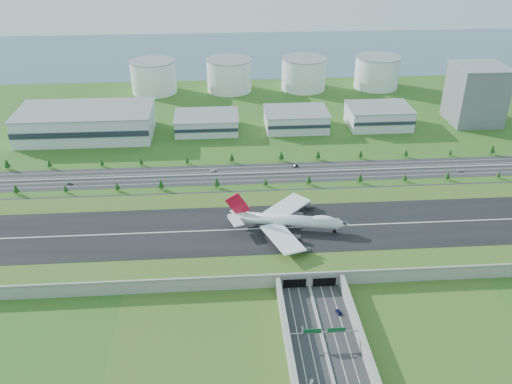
{
  "coord_description": "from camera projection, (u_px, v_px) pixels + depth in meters",
  "views": [
    {
      "loc": [
        -47.68,
        -292.05,
        194.74
      ],
      "look_at": [
        -24.3,
        35.0,
        15.94
      ],
      "focal_mm": 38.0,
      "sensor_mm": 36.0,
      "label": 1
    }
  ],
  "objects": [
    {
      "name": "fuel_tank_c",
      "position": [
        304.0,
        74.0,
        618.19
      ],
      "size": [
        50.0,
        50.0,
        35.0
      ],
      "primitive_type": "cylinder",
      "color": "white",
      "rests_on": "ground"
    },
    {
      "name": "hangar_west",
      "position": [
        86.0,
        123.0,
        497.35
      ],
      "size": [
        120.0,
        60.0,
        25.0
      ],
      "primitive_type": "cube",
      "color": "silver",
      "rests_on": "ground"
    },
    {
      "name": "bay_water",
      "position": [
        251.0,
        52.0,
        772.3
      ],
      "size": [
        1200.0,
        260.0,
        0.06
      ],
      "primitive_type": "cube",
      "color": "#3C5F74",
      "rests_on": "ground"
    },
    {
      "name": "hangar_mid_c",
      "position": [
        378.0,
        116.0,
        520.38
      ],
      "size": [
        58.0,
        42.0,
        19.0
      ],
      "primitive_type": "cube",
      "color": "silver",
      "rests_on": "ground"
    },
    {
      "name": "sign_gantry_near",
      "position": [
        324.0,
        333.0,
        265.41
      ],
      "size": [
        38.7,
        0.7,
        9.8
      ],
      "color": "gray",
      "rests_on": "ground"
    },
    {
      "name": "north_expressway",
      "position": [
        281.0,
        173.0,
        435.13
      ],
      "size": [
        560.0,
        36.0,
        0.12
      ],
      "primitive_type": "cube",
      "color": "#28282B",
      "rests_on": "ground"
    },
    {
      "name": "car_0",
      "position": [
        303.0,
        330.0,
        276.06
      ],
      "size": [
        2.02,
        4.62,
        1.55
      ],
      "primitive_type": "imported",
      "rotation": [
        0.0,
        0.0,
        -0.04
      ],
      "color": "silver",
      "rests_on": "ground"
    },
    {
      "name": "boeing_747",
      "position": [
        288.0,
        220.0,
        342.88
      ],
      "size": [
        78.39,
        73.38,
        24.5
      ],
      "rotation": [
        0.0,
        0.0,
        -0.2
      ],
      "color": "silver",
      "rests_on": "airfield_deck"
    },
    {
      "name": "hangar_mid_b",
      "position": [
        296.0,
        120.0,
        515.85
      ],
      "size": [
        58.0,
        42.0,
        17.0
      ],
      "primitive_type": "cube",
      "color": "silver",
      "rests_on": "ground"
    },
    {
      "name": "car_2",
      "position": [
        339.0,
        312.0,
        287.99
      ],
      "size": [
        3.3,
        5.13,
        1.32
      ],
      "primitive_type": "imported",
      "rotation": [
        0.0,
        0.0,
        3.39
      ],
      "color": "#0D0F44",
      "rests_on": "ground"
    },
    {
      "name": "fuel_tank_b",
      "position": [
        229.0,
        75.0,
        612.87
      ],
      "size": [
        50.0,
        50.0,
        35.0
      ],
      "primitive_type": "cylinder",
      "color": "white",
      "rests_on": "ground"
    },
    {
      "name": "car_7",
      "position": [
        213.0,
        170.0,
        436.9
      ],
      "size": [
        5.74,
        4.04,
        1.54
      ],
      "primitive_type": "imported",
      "rotation": [
        0.0,
        0.0,
        -1.18
      ],
      "color": "silver",
      "rests_on": "ground"
    },
    {
      "name": "office_tower",
      "position": [
        476.0,
        94.0,
        522.09
      ],
      "size": [
        46.0,
        46.0,
        55.0
      ],
      "primitive_type": "cube",
      "color": "slate",
      "rests_on": "ground"
    },
    {
      "name": "car_1",
      "position": [
        311.0,
        383.0,
        245.74
      ],
      "size": [
        3.03,
        4.79,
        1.49
      ],
      "primitive_type": "imported",
      "rotation": [
        0.0,
        0.0,
        -0.35
      ],
      "color": "silver",
      "rests_on": "ground"
    },
    {
      "name": "car_4",
      "position": [
        70.0,
        184.0,
        416.66
      ],
      "size": [
        4.94,
        2.74,
        1.59
      ],
      "primitive_type": "imported",
      "rotation": [
        0.0,
        0.0,
        1.38
      ],
      "color": "#56575B",
      "rests_on": "ground"
    },
    {
      "name": "tree_row",
      "position": [
        288.0,
        167.0,
        433.03
      ],
      "size": [
        501.57,
        48.67,
        8.46
      ],
      "color": "#3D2819",
      "rests_on": "ground"
    },
    {
      "name": "fuel_tank_a",
      "position": [
        154.0,
        77.0,
        607.55
      ],
      "size": [
        50.0,
        50.0,
        35.0
      ],
      "primitive_type": "cylinder",
      "color": "white",
      "rests_on": "ground"
    },
    {
      "name": "car_6",
      "position": [
        460.0,
        171.0,
        436.43
      ],
      "size": [
        5.57,
        3.27,
        1.46
      ],
      "primitive_type": "imported",
      "rotation": [
        0.0,
        0.0,
        1.4
      ],
      "color": "silver",
      "rests_on": "ground"
    },
    {
      "name": "ground",
      "position": [
        297.0,
        238.0,
        351.97
      ],
      "size": [
        1200.0,
        1200.0,
        0.0
      ],
      "primitive_type": "plane",
      "color": "#27541A",
      "rests_on": "ground"
    },
    {
      "name": "hangar_mid_a",
      "position": [
        207.0,
        123.0,
        511.01
      ],
      "size": [
        58.0,
        42.0,
        15.0
      ],
      "primitive_type": "cube",
      "color": "silver",
      "rests_on": "ground"
    },
    {
      "name": "fuel_tank_d",
      "position": [
        377.0,
        72.0,
        623.51
      ],
      "size": [
        50.0,
        50.0,
        35.0
      ],
      "primitive_type": "cylinder",
      "color": "white",
      "rests_on": "ground"
    },
    {
      "name": "airfield_deck",
      "position": [
        297.0,
        233.0,
        349.92
      ],
      "size": [
        520.0,
        100.0,
        9.2
      ],
      "color": "gray",
      "rests_on": "ground"
    },
    {
      "name": "car_5",
      "position": [
        295.0,
        166.0,
        444.21
      ],
      "size": [
        4.85,
        2.04,
        1.56
      ],
      "primitive_type": "imported",
      "rotation": [
        0.0,
        0.0,
        -1.65
      ],
      "color": "black",
      "rests_on": "ground"
    },
    {
      "name": "underpass_road",
      "position": [
        325.0,
        345.0,
        263.26
      ],
      "size": [
        38.8,
        120.4,
        8.0
      ],
      "color": "#28282B",
      "rests_on": "ground"
    }
  ]
}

